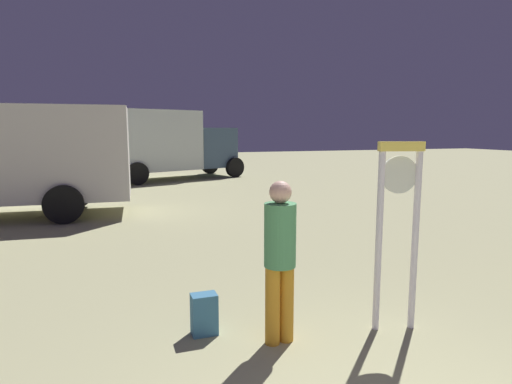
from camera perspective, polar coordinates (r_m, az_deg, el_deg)
standing_clock at (r=4.78m, az=18.29°, el=-2.96°), size 0.48×0.20×2.03m
person_near_clock at (r=4.31m, az=3.19°, el=-8.21°), size 0.32×0.32×1.66m
backpack at (r=4.75m, az=-6.89°, el=-15.79°), size 0.27×0.22×0.44m
box_truck_far at (r=19.25m, az=-12.68°, el=6.37°), size 7.12×4.37×3.00m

